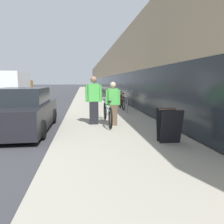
{
  "coord_description": "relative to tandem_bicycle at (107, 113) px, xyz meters",
  "views": [
    {
      "loc": [
        4.71,
        -5.79,
        1.76
      ],
      "look_at": [
        7.08,
        12.06,
        -0.8
      ],
      "focal_mm": 35.0,
      "sensor_mm": 36.0,
      "label": 1
    }
  ],
  "objects": [
    {
      "name": "sidewalk_slab",
      "position": [
        0.17,
        18.68,
        -0.47
      ],
      "size": [
        3.84,
        70.0,
        0.15
      ],
      "color": "#A39E8E",
      "rests_on": "ground"
    },
    {
      "name": "storefront_facade",
      "position": [
        7.13,
        26.68,
        2.12
      ],
      "size": [
        10.01,
        70.0,
        5.34
      ],
      "color": "tan",
      "rests_on": "ground"
    },
    {
      "name": "tandem_bicycle",
      "position": [
        0.0,
        0.0,
        0.0
      ],
      "size": [
        0.52,
        2.55,
        0.93
      ],
      "color": "black",
      "rests_on": "sidewalk_slab"
    },
    {
      "name": "person_rider",
      "position": [
        0.17,
        -0.32,
        0.4
      ],
      "size": [
        0.54,
        0.21,
        1.58
      ],
      "color": "brown",
      "rests_on": "sidewalk_slab"
    },
    {
      "name": "person_bystander",
      "position": [
        -0.51,
        0.02,
        0.5
      ],
      "size": [
        0.61,
        0.24,
        1.78
      ],
      "color": "black",
      "rests_on": "sidewalk_slab"
    },
    {
      "name": "bike_rack_hoop",
      "position": [
        1.28,
        2.78,
        0.12
      ],
      "size": [
        0.05,
        0.6,
        0.84
      ],
      "color": "gray",
      "rests_on": "sidewalk_slab"
    },
    {
      "name": "cruiser_bike_nearest",
      "position": [
        1.3,
        4.23,
        0.01
      ],
      "size": [
        0.52,
        1.84,
        0.96
      ],
      "color": "black",
      "rests_on": "sidewalk_slab"
    },
    {
      "name": "cruiser_bike_middle",
      "position": [
        1.59,
        6.64,
        0.01
      ],
      "size": [
        0.52,
        1.84,
        0.96
      ],
      "color": "black",
      "rests_on": "sidewalk_slab"
    },
    {
      "name": "cruiser_bike_farthest",
      "position": [
        1.25,
        9.21,
        -0.01
      ],
      "size": [
        0.52,
        1.84,
        0.91
      ],
      "color": "black",
      "rests_on": "sidewalk_slab"
    },
    {
      "name": "sandwich_board_sign",
      "position": [
        1.33,
        -2.71,
        0.06
      ],
      "size": [
        0.56,
        0.56,
        0.9
      ],
      "color": "black",
      "rests_on": "sidewalk_slab"
    },
    {
      "name": "parked_sedan_curbside",
      "position": [
        -3.01,
        -0.14,
        0.15
      ],
      "size": [
        1.89,
        4.35,
        1.52
      ],
      "color": "black",
      "rests_on": "ground"
    },
    {
      "name": "moving_truck",
      "position": [
        -8.0,
        16.46,
        0.83
      ],
      "size": [
        2.25,
        6.67,
        2.71
      ],
      "color": "orange",
      "rests_on": "ground"
    }
  ]
}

